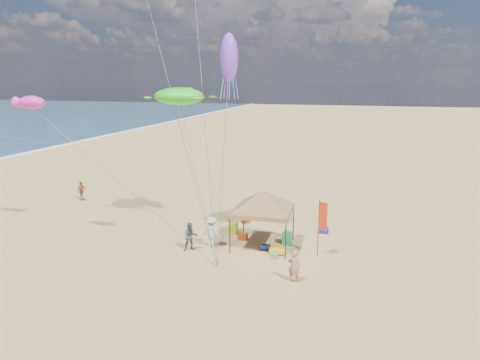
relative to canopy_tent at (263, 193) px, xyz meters
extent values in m
plane|color=tan|center=(-1.09, -3.90, -3.13)|extent=(280.00, 280.00, 0.00)
cylinder|color=black|center=(-1.55, 1.47, -2.13)|extent=(0.06, 0.06, 2.01)
cylinder|color=black|center=(1.47, 1.55, -2.13)|extent=(0.06, 0.06, 2.01)
cylinder|color=black|center=(-1.47, -1.55, -2.13)|extent=(0.06, 0.06, 2.01)
cylinder|color=black|center=(1.55, -1.47, -2.13)|extent=(0.06, 0.06, 2.01)
cube|color=brown|center=(0.00, 0.00, -1.00)|extent=(3.20, 3.20, 0.24)
pyramid|color=brown|center=(0.00, 0.00, 0.13)|extent=(6.10, 6.10, 1.01)
cylinder|color=black|center=(3.12, -0.51, -1.59)|extent=(0.04, 0.04, 3.08)
cube|color=red|center=(3.34, -0.56, -0.88)|extent=(0.44, 0.12, 1.54)
cube|color=#B23D0E|center=(-1.39, 0.70, -2.94)|extent=(0.54, 0.38, 0.38)
cube|color=#151DAE|center=(3.11, 3.17, -2.94)|extent=(0.54, 0.38, 0.38)
cylinder|color=#0C1836|center=(0.25, -0.52, -2.95)|extent=(0.69, 0.54, 0.36)
cylinder|color=#C4490A|center=(-2.05, 3.82, -2.95)|extent=(0.54, 0.69, 0.36)
cube|color=#1DA052|center=(1.25, 0.79, -2.78)|extent=(0.50, 0.50, 0.70)
cube|color=#BAD417|center=(-2.22, 1.54, -2.78)|extent=(0.50, 0.50, 0.70)
cube|color=slate|center=(1.01, -1.52, -2.99)|extent=(0.34, 0.30, 0.28)
cube|color=yellow|center=(1.05, -0.85, -2.93)|extent=(0.90, 0.50, 0.24)
imported|color=#A97760|center=(2.40, -3.90, -2.35)|extent=(0.58, 0.39, 1.58)
imported|color=#343D47|center=(-3.69, -1.68, -2.34)|extent=(0.98, 0.94, 1.59)
imported|color=beige|center=(-2.76, -0.87, -2.24)|extent=(1.26, 0.88, 1.78)
imported|color=#955639|center=(-15.83, 5.48, -2.38)|extent=(0.46, 0.92, 1.51)
ellipsoid|color=green|center=(-5.49, 1.44, 5.13)|extent=(3.07, 2.47, 1.02)
ellipsoid|color=#E425B6|center=(-12.84, -2.16, 4.84)|extent=(1.88, 1.43, 0.75)
ellipsoid|color=#773DD8|center=(-2.18, 0.75, 7.25)|extent=(1.06, 1.06, 2.61)
camera|label=1|loc=(5.19, -22.60, 6.15)|focal=32.57mm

